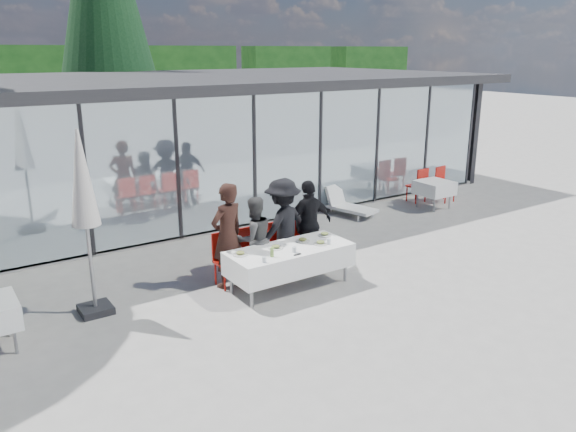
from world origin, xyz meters
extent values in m
plane|color=#989690|center=(0.00, 0.00, 0.00)|extent=(90.00, 90.00, 0.00)
cube|color=gray|center=(2.00, 8.00, 0.05)|extent=(14.00, 8.00, 0.10)
cube|color=black|center=(2.00, 11.90, 1.60)|extent=(14.00, 0.20, 3.20)
cube|color=black|center=(8.90, 8.00, 1.60)|extent=(0.20, 8.00, 3.20)
cube|color=silver|center=(2.00, 4.03, 1.60)|extent=(13.60, 0.06, 3.10)
cube|color=#2D2D30|center=(2.00, 7.60, 3.32)|extent=(14.80, 8.80, 0.24)
cube|color=#262628|center=(-2.86, 4.03, 1.60)|extent=(0.08, 0.10, 3.10)
cube|color=#262628|center=(-0.91, 4.03, 1.60)|extent=(0.08, 0.10, 3.10)
cube|color=#262628|center=(1.03, 4.03, 1.60)|extent=(0.08, 0.10, 3.10)
cube|color=#262628|center=(2.97, 4.03, 1.60)|extent=(0.08, 0.10, 3.10)
cube|color=#262628|center=(4.91, 4.03, 1.60)|extent=(0.08, 0.10, 3.10)
cube|color=#262628|center=(6.86, 4.03, 1.60)|extent=(0.08, 0.10, 3.10)
cube|color=#262628|center=(8.80, 4.03, 1.60)|extent=(0.08, 0.10, 3.10)
cube|color=#B3140B|center=(-0.50, 6.50, 0.45)|extent=(0.45, 0.45, 0.90)
cube|color=#B3140B|center=(1.00, 7.00, 0.45)|extent=(0.45, 0.45, 0.90)
cube|color=#B3140B|center=(3.50, 6.50, 0.45)|extent=(0.45, 0.45, 0.90)
cube|color=#B3140B|center=(5.50, 7.20, 0.45)|extent=(0.45, 0.45, 0.90)
cube|color=#123711|center=(2.00, 28.00, 2.20)|extent=(6.50, 2.00, 4.40)
cube|color=#123711|center=(10.00, 28.00, 2.20)|extent=(6.50, 2.00, 4.40)
cube|color=#123711|center=(18.00, 28.00, 2.20)|extent=(6.50, 2.00, 4.40)
cube|color=#123711|center=(26.00, 28.00, 2.20)|extent=(6.50, 2.00, 4.40)
cube|color=white|center=(-0.34, 0.48, 0.54)|extent=(2.26, 0.96, 0.42)
cylinder|color=gray|center=(-1.34, 0.13, 0.35)|extent=(0.06, 0.06, 0.71)
cylinder|color=gray|center=(0.66, 0.13, 0.35)|extent=(0.06, 0.06, 0.71)
cylinder|color=gray|center=(-1.34, 0.83, 0.35)|extent=(0.06, 0.06, 0.71)
cylinder|color=gray|center=(0.66, 0.83, 0.35)|extent=(0.06, 0.06, 0.71)
imported|color=#321C16|center=(-1.23, 1.16, 0.96)|extent=(0.85, 0.85, 1.91)
cube|color=#B3140B|center=(-1.23, 1.14, 0.45)|extent=(0.44, 0.44, 0.05)
cube|color=#B3140B|center=(-1.23, 1.34, 0.70)|extent=(0.44, 0.04, 0.55)
cylinder|color=#B3140B|center=(-1.41, 0.96, 0.21)|extent=(0.04, 0.04, 0.43)
cylinder|color=#B3140B|center=(-1.05, 0.96, 0.21)|extent=(0.04, 0.04, 0.43)
cylinder|color=#B3140B|center=(-1.41, 1.32, 0.21)|extent=(0.04, 0.04, 0.43)
cylinder|color=#B3140B|center=(-1.05, 1.32, 0.21)|extent=(0.04, 0.04, 0.43)
imported|color=#4D4D4D|center=(-0.68, 1.16, 0.79)|extent=(0.80, 0.80, 1.58)
cube|color=#B3140B|center=(-0.68, 1.14, 0.45)|extent=(0.44, 0.44, 0.05)
cube|color=#B3140B|center=(-0.68, 1.34, 0.70)|extent=(0.44, 0.04, 0.55)
cylinder|color=#B3140B|center=(-0.86, 0.96, 0.21)|extent=(0.04, 0.04, 0.43)
cylinder|color=#B3140B|center=(-0.50, 0.96, 0.21)|extent=(0.04, 0.04, 0.43)
cylinder|color=#B3140B|center=(-0.86, 1.32, 0.21)|extent=(0.04, 0.04, 0.43)
cylinder|color=#B3140B|center=(-0.50, 1.32, 0.21)|extent=(0.04, 0.04, 0.43)
imported|color=black|center=(-0.05, 1.16, 0.92)|extent=(1.48, 1.48, 1.84)
cube|color=#B3140B|center=(-0.05, 1.14, 0.45)|extent=(0.44, 0.44, 0.05)
cube|color=#B3140B|center=(-0.05, 1.34, 0.70)|extent=(0.44, 0.04, 0.55)
cylinder|color=#B3140B|center=(-0.23, 0.96, 0.21)|extent=(0.04, 0.04, 0.43)
cylinder|color=#B3140B|center=(0.13, 0.96, 0.21)|extent=(0.04, 0.04, 0.43)
cylinder|color=#B3140B|center=(-0.23, 1.32, 0.21)|extent=(0.04, 0.04, 0.43)
cylinder|color=#B3140B|center=(0.13, 1.32, 0.21)|extent=(0.04, 0.04, 0.43)
imported|color=black|center=(0.56, 1.16, 0.87)|extent=(1.04, 1.04, 1.73)
cube|color=#B3140B|center=(0.56, 1.14, 0.45)|extent=(0.44, 0.44, 0.05)
cube|color=#B3140B|center=(0.56, 1.34, 0.70)|extent=(0.44, 0.04, 0.55)
cylinder|color=#B3140B|center=(0.38, 0.96, 0.21)|extent=(0.04, 0.04, 0.43)
cylinder|color=#B3140B|center=(0.74, 0.96, 0.21)|extent=(0.04, 0.04, 0.43)
cylinder|color=#B3140B|center=(0.38, 1.32, 0.21)|extent=(0.04, 0.04, 0.43)
cylinder|color=#B3140B|center=(0.74, 1.32, 0.21)|extent=(0.04, 0.04, 0.43)
cylinder|color=silver|center=(-1.25, 0.65, 0.76)|extent=(0.26, 0.26, 0.01)
ellipsoid|color=#AD9745|center=(-1.25, 0.65, 0.79)|extent=(0.15, 0.15, 0.05)
cylinder|color=silver|center=(-0.57, 0.59, 0.76)|extent=(0.26, 0.26, 0.01)
ellipsoid|color=#446D29|center=(-0.57, 0.59, 0.79)|extent=(0.15, 0.15, 0.05)
cylinder|color=silver|center=(0.05, 0.64, 0.76)|extent=(0.26, 0.26, 0.01)
ellipsoid|color=#AD9745|center=(0.05, 0.64, 0.79)|extent=(0.15, 0.15, 0.05)
cylinder|color=silver|center=(0.59, 0.68, 0.76)|extent=(0.26, 0.26, 0.01)
ellipsoid|color=#446D29|center=(0.59, 0.68, 0.79)|extent=(0.15, 0.15, 0.05)
cylinder|color=silver|center=(0.23, 0.33, 0.76)|extent=(0.26, 0.26, 0.01)
ellipsoid|color=#446D29|center=(0.23, 0.33, 0.79)|extent=(0.15, 0.15, 0.05)
cylinder|color=#80AC47|center=(-0.84, 0.28, 0.83)|extent=(0.06, 0.06, 0.16)
cylinder|color=silver|center=(-0.41, 0.24, 0.80)|extent=(0.07, 0.07, 0.10)
cylinder|color=silver|center=(0.35, 0.25, 0.80)|extent=(0.07, 0.07, 0.10)
cylinder|color=silver|center=(-1.09, 0.12, 0.80)|extent=(0.07, 0.07, 0.10)
cube|color=black|center=(-0.43, 0.11, 0.76)|extent=(0.14, 0.03, 0.01)
cylinder|color=gray|center=(-4.85, 0.70, 0.36)|extent=(0.05, 0.05, 0.72)
cylinder|color=gray|center=(-4.85, 1.30, 0.36)|extent=(0.05, 0.05, 0.72)
cube|color=white|center=(5.87, 2.72, 0.56)|extent=(0.86, 0.86, 0.36)
cylinder|color=gray|center=(5.57, 2.42, 0.36)|extent=(0.05, 0.05, 0.72)
cylinder|color=gray|center=(6.17, 2.42, 0.36)|extent=(0.05, 0.05, 0.72)
cylinder|color=gray|center=(5.57, 3.02, 0.36)|extent=(0.05, 0.05, 0.72)
cylinder|color=gray|center=(6.17, 3.02, 0.36)|extent=(0.05, 0.05, 0.72)
cube|color=#B3140B|center=(6.67, 3.01, 0.45)|extent=(0.49, 0.49, 0.05)
cube|color=#B3140B|center=(6.64, 3.21, 0.70)|extent=(0.44, 0.10, 0.55)
cylinder|color=#B3140B|center=(6.49, 2.83, 0.21)|extent=(0.04, 0.04, 0.43)
cylinder|color=#B3140B|center=(6.85, 2.83, 0.21)|extent=(0.04, 0.04, 0.43)
cylinder|color=#B3140B|center=(6.49, 3.19, 0.21)|extent=(0.04, 0.04, 0.43)
cylinder|color=#B3140B|center=(6.85, 3.19, 0.21)|extent=(0.04, 0.04, 0.43)
cube|color=#B3140B|center=(5.96, 3.44, 0.45)|extent=(0.46, 0.46, 0.05)
cube|color=#B3140B|center=(5.97, 3.24, 0.70)|extent=(0.44, 0.06, 0.55)
cylinder|color=#B3140B|center=(5.78, 3.26, 0.21)|extent=(0.04, 0.04, 0.43)
cylinder|color=#B3140B|center=(6.14, 3.26, 0.21)|extent=(0.04, 0.04, 0.43)
cylinder|color=#B3140B|center=(5.78, 3.62, 0.21)|extent=(0.04, 0.04, 0.43)
cylinder|color=#B3140B|center=(6.14, 3.62, 0.21)|extent=(0.04, 0.04, 0.43)
cube|color=black|center=(-3.56, 1.38, 0.06)|extent=(0.50, 0.50, 0.12)
cylinder|color=gray|center=(-3.56, 1.38, 1.35)|extent=(0.06, 0.06, 2.70)
cone|color=beige|center=(-3.56, 1.38, 2.25)|extent=(0.44, 0.44, 1.50)
cube|color=white|center=(3.57, 3.40, 0.18)|extent=(0.90, 1.41, 0.08)
cube|color=white|center=(3.44, 3.93, 0.45)|extent=(0.65, 0.40, 0.54)
cylinder|color=white|center=(3.32, 2.85, 0.07)|extent=(0.04, 0.04, 0.14)
cylinder|color=white|center=(3.82, 2.85, 0.07)|extent=(0.04, 0.04, 0.14)
cylinder|color=white|center=(3.32, 3.95, 0.07)|extent=(0.04, 0.04, 0.14)
cylinder|color=white|center=(3.82, 3.95, 0.07)|extent=(0.04, 0.04, 0.14)
cylinder|color=#382316|center=(0.50, 13.00, 1.00)|extent=(0.44, 0.44, 2.00)
camera|label=1|loc=(-5.60, -7.29, 4.12)|focal=35.00mm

